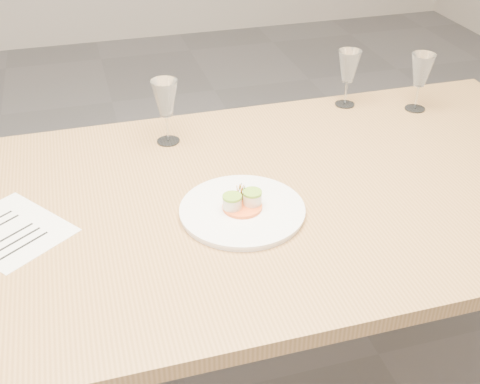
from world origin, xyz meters
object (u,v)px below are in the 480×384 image
object	(u,v)px
wine_glass_2	(349,68)
wine_glass_3	(421,71)
recipe_sheet	(11,230)
wine_glass_1	(165,100)
dinner_plate	(242,209)
dining_table	(176,227)

from	to	relation	value
wine_glass_2	wine_glass_3	distance (m)	0.23
wine_glass_2	wine_glass_3	world-z (taller)	wine_glass_3
recipe_sheet	wine_glass_1	bearing A→B (deg)	0.95
recipe_sheet	wine_glass_3	bearing A→B (deg)	-21.60
recipe_sheet	wine_glass_2	distance (m)	1.14
dinner_plate	wine_glass_2	bearing A→B (deg)	45.21
wine_glass_1	wine_glass_2	distance (m)	0.62
dinner_plate	wine_glass_1	bearing A→B (deg)	104.65
wine_glass_1	wine_glass_2	bearing A→B (deg)	8.48
dining_table	recipe_sheet	distance (m)	0.40
recipe_sheet	wine_glass_2	world-z (taller)	wine_glass_2
dinner_plate	wine_glass_2	xyz separation A→B (m)	(0.50, 0.51, 0.12)
dining_table	wine_glass_2	xyz separation A→B (m)	(0.65, 0.43, 0.20)
wine_glass_2	wine_glass_1	bearing A→B (deg)	-171.52
dining_table	wine_glass_1	bearing A→B (deg)	82.41
wine_glass_1	wine_glass_2	size ratio (longest dim) A/B	1.04
dining_table	wine_glass_3	xyz separation A→B (m)	(0.86, 0.33, 0.20)
wine_glass_1	recipe_sheet	bearing A→B (deg)	-142.81
recipe_sheet	wine_glass_3	distance (m)	1.30
dinner_plate	recipe_sheet	bearing A→B (deg)	171.28
dinner_plate	recipe_sheet	xyz separation A→B (m)	(-0.54, 0.08, -0.01)
dinner_plate	wine_glass_3	distance (m)	0.83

